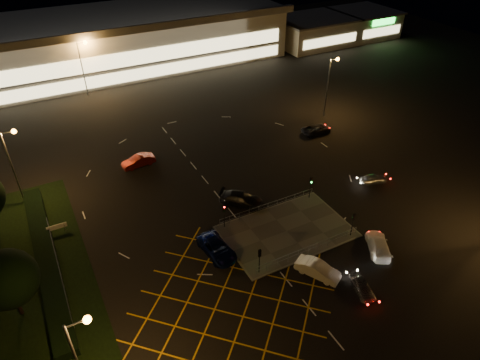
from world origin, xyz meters
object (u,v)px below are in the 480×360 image
car_near_silver (362,287)px  car_circ_red (138,161)px  car_left_blue (217,248)px  car_approach_white (378,245)px  signal_se (353,220)px  car_east_grey (317,129)px  signal_nw (224,212)px  car_queue_white (318,269)px  signal_sw (260,256)px  signal_ne (311,183)px  car_far_dkgrey (241,199)px  car_right_silver (374,179)px

car_near_silver → car_circ_red: bearing=123.6°
car_left_blue → car_approach_white: 17.50m
signal_se → car_east_grey: 24.45m
signal_nw → car_queue_white: signal_nw is taller
signal_sw → car_circ_red: size_ratio=0.67×
signal_se → car_circ_red: size_ratio=0.67×
car_near_silver → car_queue_white: size_ratio=0.77×
car_left_blue → car_circ_red: 21.15m
signal_se → signal_ne: 7.99m
car_far_dkgrey → car_approach_white: (9.27, -14.13, -0.06)m
signal_ne → car_circ_red: 24.41m
signal_sw → signal_ne: bearing=-146.4°
car_right_silver → signal_sw: bearing=123.9°
signal_nw → car_near_silver: 16.77m
signal_sw → car_circ_red: signal_sw is taller
car_approach_white → signal_sw: bearing=17.5°
car_near_silver → car_east_grey: (15.52, 28.48, 0.07)m
signal_se → car_far_dkgrey: signal_se is taller
car_right_silver → car_east_grey: (1.61, 14.85, 0.07)m
signal_sw → car_near_silver: signal_sw is taller
car_circ_red → car_right_silver: bearing=49.0°
signal_sw → car_east_grey: 31.79m
car_right_silver → signal_se: bearing=141.8°
signal_ne → car_far_dkgrey: 8.83m
car_right_silver → car_approach_white: (-8.46, -9.96, 0.12)m
signal_sw → signal_se: size_ratio=1.00×
signal_sw → signal_se: bearing=-180.0°
signal_sw → car_left_blue: signal_sw is taller
signal_se → car_near_silver: signal_se is taller
signal_ne → car_approach_white: signal_ne is taller
signal_se → signal_nw: (-12.00, 7.99, 0.00)m
signal_se → car_near_silver: bearing=57.6°
signal_se → car_approach_white: signal_se is taller
car_queue_white → car_left_blue: 10.82m
signal_se → car_right_silver: signal_se is taller
car_queue_white → signal_sw: bearing=120.8°
car_queue_white → signal_ne: bearing=29.2°
car_far_dkgrey → car_right_silver: bearing=-59.8°
car_right_silver → car_near_silver: bearing=150.8°
signal_nw → car_near_silver: (7.68, -14.80, -1.76)m
car_left_blue → signal_nw: bearing=48.1°
car_east_grey → car_left_blue: bearing=125.1°
car_queue_white → car_right_silver: (16.46, 9.83, -0.16)m
car_right_silver → signal_nw: bearing=103.3°
car_left_blue → car_near_silver: bearing=-52.8°
car_far_dkgrey → car_east_grey: size_ratio=1.12×
signal_nw → signal_se: bearing=-33.6°
signal_se → car_approach_white: size_ratio=0.62×
car_queue_white → car_right_silver: 19.17m
signal_sw → car_queue_white: signal_sw is taller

